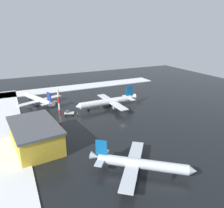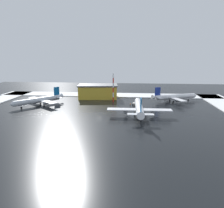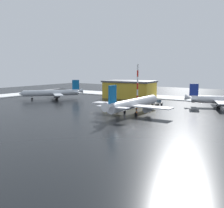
{
  "view_description": "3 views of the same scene",
  "coord_description": "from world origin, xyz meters",
  "px_view_note": "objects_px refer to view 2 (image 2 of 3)",
  "views": [
    {
      "loc": [
        81.18,
        -44.33,
        40.35
      ],
      "look_at": [
        -9.78,
        -0.93,
        5.26
      ],
      "focal_mm": 35.0,
      "sensor_mm": 36.0,
      "label": 1
    },
    {
      "loc": [
        -15.68,
        99.19,
        26.74
      ],
      "look_at": [
        -6.08,
        -0.72,
        4.62
      ],
      "focal_mm": 35.0,
      "sensor_mm": 36.0,
      "label": 2
    },
    {
      "loc": [
        -66.18,
        82.87,
        16.06
      ],
      "look_at": [
        -11.33,
        3.02,
        2.96
      ],
      "focal_mm": 45.0,
      "sensor_mm": 36.0,
      "label": 3
    }
  ],
  "objects_px": {
    "airplane_far_rear": "(139,108)",
    "ground_crew_by_nose_gear": "(136,111)",
    "pushback_tug": "(136,103)",
    "ground_crew_mid_apron": "(146,115)",
    "airplane_parked_portside": "(39,100)",
    "antenna_mast": "(113,88)",
    "airplane_foreground_jet": "(174,97)",
    "cargo_hangar": "(98,91)",
    "ground_crew_beside_wing": "(130,104)"
  },
  "relations": [
    {
      "from": "antenna_mast",
      "to": "cargo_hangar",
      "type": "distance_m",
      "value": 16.36
    },
    {
      "from": "pushback_tug",
      "to": "ground_crew_mid_apron",
      "type": "distance_m",
      "value": 25.01
    },
    {
      "from": "airplane_foreground_jet",
      "to": "ground_crew_beside_wing",
      "type": "xyz_separation_m",
      "value": [
        26.06,
        14.48,
        -2.05
      ]
    },
    {
      "from": "ground_crew_mid_apron",
      "to": "cargo_hangar",
      "type": "xyz_separation_m",
      "value": [
        28.53,
        -42.99,
        3.47
      ]
    },
    {
      "from": "airplane_far_rear",
      "to": "ground_crew_by_nose_gear",
      "type": "distance_m",
      "value": 5.26
    },
    {
      "from": "pushback_tug",
      "to": "ground_crew_by_nose_gear",
      "type": "relative_size",
      "value": 2.96
    },
    {
      "from": "ground_crew_by_nose_gear",
      "to": "ground_crew_beside_wing",
      "type": "bearing_deg",
      "value": 23.9
    },
    {
      "from": "airplane_far_rear",
      "to": "ground_crew_beside_wing",
      "type": "distance_m",
      "value": 18.92
    },
    {
      "from": "ground_crew_mid_apron",
      "to": "antenna_mast",
      "type": "height_order",
      "value": "antenna_mast"
    },
    {
      "from": "ground_crew_by_nose_gear",
      "to": "antenna_mast",
      "type": "height_order",
      "value": "antenna_mast"
    },
    {
      "from": "antenna_mast",
      "to": "ground_crew_beside_wing",
      "type": "bearing_deg",
      "value": 134.41
    },
    {
      "from": "airplane_far_rear",
      "to": "ground_crew_by_nose_gear",
      "type": "height_order",
      "value": "airplane_far_rear"
    },
    {
      "from": "airplane_foreground_jet",
      "to": "ground_crew_beside_wing",
      "type": "distance_m",
      "value": 29.88
    },
    {
      "from": "airplane_parked_portside",
      "to": "ground_crew_beside_wing",
      "type": "height_order",
      "value": "airplane_parked_portside"
    },
    {
      "from": "airplane_far_rear",
      "to": "cargo_hangar",
      "type": "xyz_separation_m",
      "value": [
        25.53,
        -40.14,
        0.99
      ]
    },
    {
      "from": "airplane_parked_portside",
      "to": "airplane_foreground_jet",
      "type": "height_order",
      "value": "airplane_parked_portside"
    },
    {
      "from": "ground_crew_by_nose_gear",
      "to": "pushback_tug",
      "type": "bearing_deg",
      "value": 11.43
    },
    {
      "from": "ground_crew_by_nose_gear",
      "to": "airplane_far_rear",
      "type": "bearing_deg",
      "value": -154.66
    },
    {
      "from": "airplane_parked_portside",
      "to": "ground_crew_mid_apron",
      "type": "distance_m",
      "value": 60.09
    },
    {
      "from": "antenna_mast",
      "to": "pushback_tug",
      "type": "bearing_deg",
      "value": 152.41
    },
    {
      "from": "airplane_far_rear",
      "to": "airplane_parked_portside",
      "type": "relative_size",
      "value": 1.35
    },
    {
      "from": "pushback_tug",
      "to": "ground_crew_mid_apron",
      "type": "height_order",
      "value": "pushback_tug"
    },
    {
      "from": "ground_crew_by_nose_gear",
      "to": "antenna_mast",
      "type": "relative_size",
      "value": 0.1
    },
    {
      "from": "airplane_parked_portside",
      "to": "pushback_tug",
      "type": "bearing_deg",
      "value": 136.19
    },
    {
      "from": "antenna_mast",
      "to": "cargo_hangar",
      "type": "height_order",
      "value": "antenna_mast"
    },
    {
      "from": "airplane_foreground_jet",
      "to": "antenna_mast",
      "type": "xyz_separation_m",
      "value": [
        36.31,
        4.01,
        5.51
      ]
    },
    {
      "from": "ground_crew_beside_wing",
      "to": "airplane_foreground_jet",
      "type": "bearing_deg",
      "value": 96.69
    },
    {
      "from": "airplane_far_rear",
      "to": "pushback_tug",
      "type": "relative_size",
      "value": 6.92
    },
    {
      "from": "ground_crew_beside_wing",
      "to": "ground_crew_by_nose_gear",
      "type": "relative_size",
      "value": 1.0
    },
    {
      "from": "airplane_foreground_jet",
      "to": "cargo_hangar",
      "type": "height_order",
      "value": "airplane_foreground_jet"
    },
    {
      "from": "antenna_mast",
      "to": "airplane_parked_portside",
      "type": "bearing_deg",
      "value": 19.21
    },
    {
      "from": "airplane_foreground_jet",
      "to": "cargo_hangar",
      "type": "relative_size",
      "value": 1.11
    },
    {
      "from": "cargo_hangar",
      "to": "ground_crew_by_nose_gear",
      "type": "bearing_deg",
      "value": 118.23
    },
    {
      "from": "pushback_tug",
      "to": "ground_crew_by_nose_gear",
      "type": "height_order",
      "value": "pushback_tug"
    },
    {
      "from": "pushback_tug",
      "to": "ground_crew_by_nose_gear",
      "type": "bearing_deg",
      "value": -160.69
    },
    {
      "from": "pushback_tug",
      "to": "airplane_foreground_jet",
      "type": "bearing_deg",
      "value": -45.69
    },
    {
      "from": "airplane_far_rear",
      "to": "pushback_tug",
      "type": "bearing_deg",
      "value": 2.22
    },
    {
      "from": "airplane_far_rear",
      "to": "ground_crew_by_nose_gear",
      "type": "xyz_separation_m",
      "value": [
        1.15,
        -4.5,
        -2.48
      ]
    },
    {
      "from": "pushback_tug",
      "to": "cargo_hangar",
      "type": "bearing_deg",
      "value": 71.78
    },
    {
      "from": "ground_crew_mid_apron",
      "to": "ground_crew_beside_wing",
      "type": "bearing_deg",
      "value": 4.9
    },
    {
      "from": "airplane_foreground_jet",
      "to": "ground_crew_beside_wing",
      "type": "bearing_deg",
      "value": -173.18
    },
    {
      "from": "ground_crew_beside_wing",
      "to": "ground_crew_by_nose_gear",
      "type": "distance_m",
      "value": 14.12
    },
    {
      "from": "airplane_foreground_jet",
      "to": "pushback_tug",
      "type": "bearing_deg",
      "value": -176.81
    },
    {
      "from": "airplane_parked_portside",
      "to": "antenna_mast",
      "type": "bearing_deg",
      "value": 147.95
    },
    {
      "from": "pushback_tug",
      "to": "antenna_mast",
      "type": "distance_m",
      "value": 16.63
    },
    {
      "from": "airplane_parked_portside",
      "to": "antenna_mast",
      "type": "relative_size",
      "value": 1.52
    },
    {
      "from": "airplane_far_rear",
      "to": "antenna_mast",
      "type": "height_order",
      "value": "antenna_mast"
    },
    {
      "from": "ground_crew_by_nose_gear",
      "to": "airplane_parked_portside",
      "type": "bearing_deg",
      "value": 90.02
    },
    {
      "from": "cargo_hangar",
      "to": "ground_crew_mid_apron",
      "type": "bearing_deg",
      "value": 117.42
    },
    {
      "from": "ground_crew_mid_apron",
      "to": "cargo_hangar",
      "type": "bearing_deg",
      "value": 19.41
    }
  ]
}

